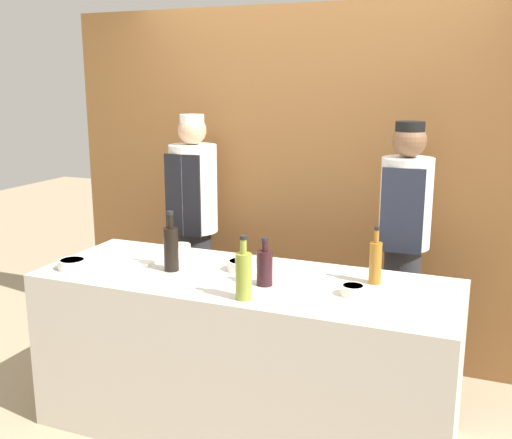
% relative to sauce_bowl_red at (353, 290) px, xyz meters
% --- Properties ---
extents(ground_plane, '(14.00, 14.00, 0.00)m').
position_rel_sauce_bowl_red_xyz_m(ground_plane, '(-0.59, 0.05, -0.92)').
color(ground_plane, tan).
extents(cabinet_wall, '(3.59, 0.18, 2.40)m').
position_rel_sauce_bowl_red_xyz_m(cabinet_wall, '(-0.59, 1.24, 0.28)').
color(cabinet_wall, brown).
rests_on(cabinet_wall, ground_plane).
extents(counter, '(2.23, 0.82, 0.89)m').
position_rel_sauce_bowl_red_xyz_m(counter, '(-0.59, 0.05, -0.47)').
color(counter, beige).
rests_on(counter, ground_plane).
extents(sauce_bowl_red, '(0.12, 0.12, 0.05)m').
position_rel_sauce_bowl_red_xyz_m(sauce_bowl_red, '(0.00, 0.00, 0.00)').
color(sauce_bowl_red, white).
rests_on(sauce_bowl_red, counter).
extents(sauce_bowl_green, '(0.15, 0.15, 0.05)m').
position_rel_sauce_bowl_red_xyz_m(sauce_bowl_green, '(-0.66, 0.16, 0.00)').
color(sauce_bowl_green, white).
rests_on(sauce_bowl_green, counter).
extents(sauce_bowl_brown, '(0.16, 0.16, 0.05)m').
position_rel_sauce_bowl_red_xyz_m(sauce_bowl_brown, '(-1.54, -0.17, 0.00)').
color(sauce_bowl_brown, white).
rests_on(sauce_bowl_brown, counter).
extents(sauce_bowl_yellow, '(0.12, 0.12, 0.05)m').
position_rel_sauce_bowl_red_xyz_m(sauce_bowl_yellow, '(-1.15, 0.36, -0.00)').
color(sauce_bowl_yellow, white).
rests_on(sauce_bowl_yellow, counter).
extents(cutting_board, '(0.34, 0.25, 0.02)m').
position_rel_sauce_bowl_red_xyz_m(cutting_board, '(-1.33, 0.13, -0.02)').
color(cutting_board, white).
rests_on(cutting_board, counter).
extents(bottle_wine, '(0.08, 0.08, 0.25)m').
position_rel_sauce_bowl_red_xyz_m(bottle_wine, '(-0.45, -0.02, 0.07)').
color(bottle_wine, black).
rests_on(bottle_wine, counter).
extents(bottle_oil, '(0.08, 0.08, 0.31)m').
position_rel_sauce_bowl_red_xyz_m(bottle_oil, '(-0.47, -0.24, 0.09)').
color(bottle_oil, olive).
rests_on(bottle_oil, counter).
extents(bottle_amber, '(0.06, 0.06, 0.30)m').
position_rel_sauce_bowl_red_xyz_m(bottle_amber, '(0.06, 0.22, 0.09)').
color(bottle_amber, '#9E661E').
rests_on(bottle_amber, counter).
extents(bottle_soy, '(0.08, 0.08, 0.33)m').
position_rel_sauce_bowl_red_xyz_m(bottle_soy, '(-1.01, 0.01, 0.10)').
color(bottle_soy, black).
rests_on(bottle_soy, counter).
extents(chef_left, '(0.32, 0.32, 1.69)m').
position_rel_sauce_bowl_red_xyz_m(chef_left, '(-1.30, 0.83, 0.01)').
color(chef_left, '#28282D').
rests_on(chef_left, ground_plane).
extents(chef_right, '(0.31, 0.31, 1.68)m').
position_rel_sauce_bowl_red_xyz_m(chef_right, '(0.12, 0.83, 0.01)').
color(chef_right, '#28282D').
rests_on(chef_right, ground_plane).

